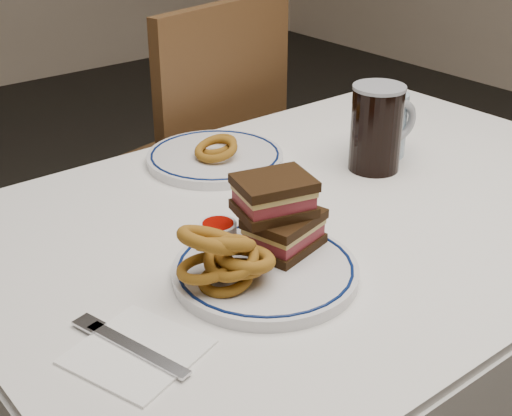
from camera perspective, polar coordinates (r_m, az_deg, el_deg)
dining_table at (r=1.31m, az=5.59°, el=-3.84°), size 1.27×0.87×0.75m
chair_far at (r=1.94m, az=-5.14°, el=3.25°), size 0.55×0.55×0.99m
main_plate at (r=1.04m, az=0.75°, el=-5.04°), size 0.27×0.27×0.02m
reuben_sandwich at (r=1.06m, az=1.86°, el=-0.44°), size 0.14×0.13×0.11m
onion_rings_main at (r=0.98m, az=-2.51°, el=-3.94°), size 0.13×0.12×0.11m
ketchup_ramekin at (r=1.09m, az=-3.05°, el=-1.91°), size 0.06×0.06×0.03m
beer_mug at (r=1.39m, az=9.72°, el=6.41°), size 0.15×0.10×0.17m
water_glass at (r=1.47m, az=10.39°, el=6.60°), size 0.08×0.08×0.13m
far_plate at (r=1.43m, az=-3.30°, el=4.08°), size 0.27×0.27×0.02m
onion_rings_far at (r=1.42m, az=-3.17°, el=4.87°), size 0.11×0.12×0.05m
napkin_fork at (r=0.92m, az=-9.64°, el=-11.16°), size 0.18×0.20×0.01m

